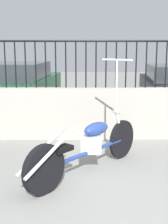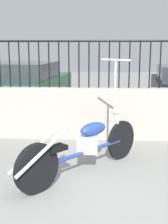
% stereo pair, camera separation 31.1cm
% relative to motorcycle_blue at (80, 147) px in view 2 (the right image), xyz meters
% --- Properties ---
extents(ground_plane, '(40.00, 40.00, 0.00)m').
position_rel_motorcycle_blue_xyz_m(ground_plane, '(0.42, -0.89, -0.40)').
color(ground_plane, gray).
extents(low_wall, '(9.82, 0.18, 0.99)m').
position_rel_motorcycle_blue_xyz_m(low_wall, '(0.42, 1.77, 0.09)').
color(low_wall, '#9E998E').
rests_on(low_wall, ground_plane).
extents(fence_railing, '(9.82, 0.04, 0.87)m').
position_rel_motorcycle_blue_xyz_m(fence_railing, '(0.42, 1.77, 1.15)').
color(fence_railing, black).
rests_on(fence_railing, low_wall).
extents(motorcycle_blue, '(1.60, 1.82, 1.56)m').
position_rel_motorcycle_blue_xyz_m(motorcycle_blue, '(0.00, 0.00, 0.00)').
color(motorcycle_blue, black).
rests_on(motorcycle_blue, ground_plane).
extents(car_green, '(2.23, 4.57, 1.34)m').
position_rel_motorcycle_blue_xyz_m(car_green, '(-1.84, 4.32, 0.28)').
color(car_green, black).
rests_on(car_green, ground_plane).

